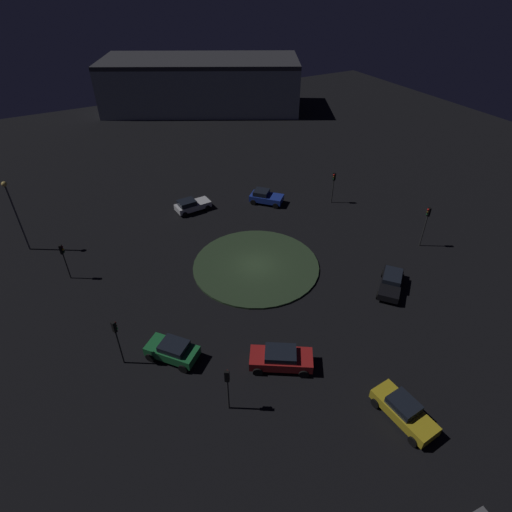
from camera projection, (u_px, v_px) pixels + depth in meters
name	position (u px, v px, depth m)	size (l,w,h in m)	color
ground_plane	(256.00, 266.00, 39.98)	(119.09, 119.09, 0.00)	black
roundabout_island	(256.00, 265.00, 39.93)	(12.06, 12.06, 0.18)	#2D4228
car_white	(192.00, 205.00, 48.02)	(4.13, 2.21, 1.48)	white
car_yellow	(404.00, 411.00, 26.58)	(2.20, 4.49, 1.55)	gold
car_blue	(266.00, 197.00, 49.51)	(4.00, 4.06, 1.57)	#1E38A5
car_green	(173.00, 350.00, 30.55)	(3.84, 4.07, 1.55)	#1E7238
car_red	(281.00, 358.00, 29.94)	(4.83, 3.94, 1.56)	red
car_black	(391.00, 282.00, 36.94)	(4.54, 4.23, 1.35)	black
traffic_light_east	(116.00, 334.00, 28.90)	(0.39, 0.36, 4.18)	#2D2D2D
traffic_light_east_near	(63.00, 255.00, 36.97)	(0.39, 0.36, 3.70)	#2D2D2D
traffic_light_southwest	(334.00, 182.00, 48.40)	(0.39, 0.37, 3.84)	#2D2D2D
traffic_light_northeast	(227.00, 382.00, 26.04)	(0.37, 0.40, 3.78)	#2D2D2D
traffic_light_west	(427.00, 219.00, 40.89)	(0.39, 0.35, 4.44)	#2D2D2D
streetlamp_southeast	(14.00, 208.00, 39.42)	(0.48, 0.48, 7.54)	#4C4C51
store_building	(201.00, 84.00, 77.03)	(37.72, 28.45, 8.86)	#8C939E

